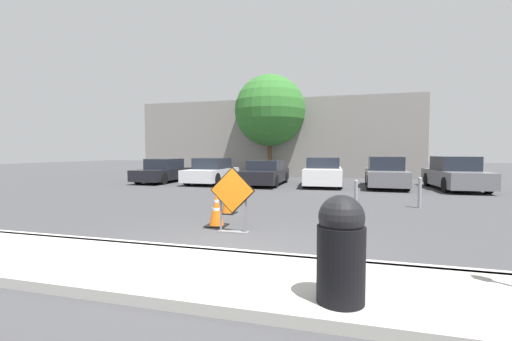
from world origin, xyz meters
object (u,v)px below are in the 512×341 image
Objects in this scene: traffic_cone_nearest at (216,209)px; traffic_cone_fourth at (239,189)px; parked_car_nearest at (164,171)px; bollard_nearest at (356,192)px; road_closed_sign at (232,196)px; parked_car_fifth at (385,173)px; parked_car_second at (212,172)px; traffic_cone_third at (234,195)px; trash_bin at (341,248)px; bollard_second at (420,192)px; parked_car_sixth at (455,174)px; parked_car_fourth at (323,173)px; traffic_cone_second at (228,201)px; parked_car_third at (265,173)px; traffic_cone_fifth at (244,187)px.

traffic_cone_nearest is 1.02× the size of traffic_cone_fourth.
parked_car_nearest is 5.11× the size of bollard_nearest.
traffic_cone_fourth is 0.18× the size of parked_car_nearest.
road_closed_sign is 1.69× the size of bollard_nearest.
traffic_cone_nearest is 0.95× the size of bollard_nearest.
parked_car_fifth reaches higher than road_closed_sign.
traffic_cone_third is at bearing 118.80° from parked_car_second.
bollard_nearest is at bearing 88.20° from trash_bin.
bollard_nearest is 0.87× the size of bollard_second.
trash_bin is at bearing 67.65° from parked_car_sixth.
parked_car_fourth is (1.08, 11.12, -0.11)m from road_closed_sign.
parked_car_sixth is at bearing -179.48° from parked_car_nearest.
traffic_cone_third is at bearing -163.67° from bollard_nearest.
bollard_second is at bearing -3.36° from traffic_cone_fourth.
trash_bin is at bearing -58.46° from traffic_cone_second.
parked_car_third reaches higher than trash_bin.
road_closed_sign is 1.80× the size of traffic_cone_fourth.
parked_car_fifth is 6.63m from bollard_nearest.
traffic_cone_third is at bearing 101.55° from traffic_cone_second.
parked_car_second reaches higher than bollard_second.
parked_car_sixth is 4.82× the size of bollard_second.
parked_car_third is 3.09m from parked_car_fourth.
traffic_cone_nearest is at bearing -78.59° from traffic_cone_second.
trash_bin is (3.65, -6.88, 0.39)m from traffic_cone_third.
parked_car_third is 14.90m from trash_bin.
parked_car_nearest is 6.17m from parked_car_third.
trash_bin is (2.43, -3.29, -0.07)m from road_closed_sign.
traffic_cone_third is 4.07m from bollard_nearest.
parked_car_sixth reaches higher than traffic_cone_fifth.
traffic_cone_fifth is 0.15× the size of parked_car_second.
parked_car_nearest is 12.47m from bollard_nearest.
traffic_cone_nearest is 0.19× the size of parked_car_fourth.
parked_car_third is (6.17, 0.07, -0.01)m from parked_car_nearest.
bollard_second is at bearing 94.69° from parked_car_fifth.
parked_car_fourth is (6.17, 0.33, 0.03)m from parked_car_second.
traffic_cone_second is 4.68m from traffic_cone_fifth.
traffic_cone_third is at bearing 101.48° from traffic_cone_nearest.
traffic_cone_nearest reaches higher than traffic_cone_fifth.
traffic_cone_third is 0.16× the size of parked_car_fifth.
trash_bin is at bearing 118.64° from parked_car_second.
parked_car_fourth reaches higher than traffic_cone_fifth.
parked_car_nearest is 0.93× the size of parked_car_sixth.
traffic_cone_nearest is at bearing 49.55° from parked_car_sixth.
parked_car_nearest is (-7.58, 10.34, 0.24)m from traffic_cone_nearest.
traffic_cone_nearest is at bearing 96.82° from parked_car_third.
parked_car_sixth is 7.81m from bollard_nearest.
parked_car_fifth is at bearing 94.03° from bollard_second.
parked_car_third is at bearing 96.98° from traffic_cone_second.
traffic_cone_nearest is 4.67m from traffic_cone_fourth.
parked_car_fifth is at bearing 69.57° from road_closed_sign.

